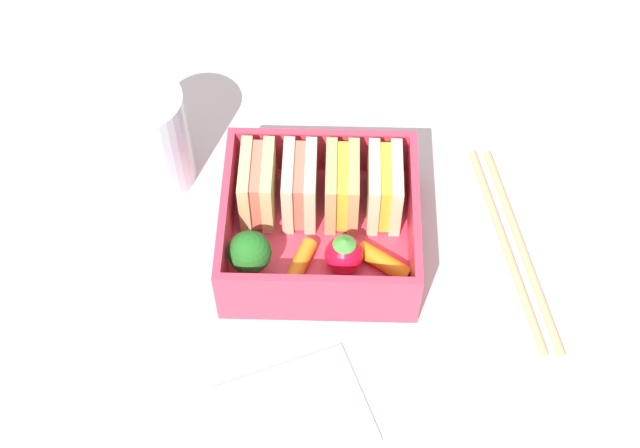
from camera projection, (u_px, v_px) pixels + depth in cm
name	position (u px, v px, depth cm)	size (l,w,h in cm)	color
ground_plane	(320.00, 250.00, 72.83)	(120.00, 120.00, 2.00)	beige
bento_tray	(320.00, 239.00, 71.51)	(15.17, 14.28, 1.20)	#DC3851
bento_rim	(320.00, 218.00, 69.15)	(15.17, 14.28, 4.56)	#DC3851
sandwich_left	(258.00, 185.00, 70.48)	(2.61, 5.61, 5.39)	#D9BE7D
sandwich_center_left	(300.00, 186.00, 70.43)	(2.61, 5.61, 5.39)	beige
sandwich_center	(342.00, 187.00, 70.38)	(2.61, 5.61, 5.39)	tan
sandwich_center_right	(384.00, 188.00, 70.33)	(2.61, 5.61, 5.39)	beige
broccoli_floret	(250.00, 253.00, 67.17)	(3.36, 3.36, 4.18)	#7FC561
carrot_stick_far_left	(300.00, 263.00, 68.76)	(1.25, 1.25, 4.05)	orange
strawberry_far_left	(344.00, 254.00, 68.05)	(2.99, 2.99, 3.59)	red
carrot_stick_left	(384.00, 262.00, 68.75)	(1.35, 1.35, 4.50)	orange
chopstick_pair	(515.00, 247.00, 71.38)	(5.96, 19.75, 0.70)	tan
drinking_glass	(149.00, 138.00, 72.20)	(6.68, 6.68, 9.39)	silver
folded_napkin	(293.00, 414.00, 63.41)	(10.46, 8.04, 0.40)	silver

